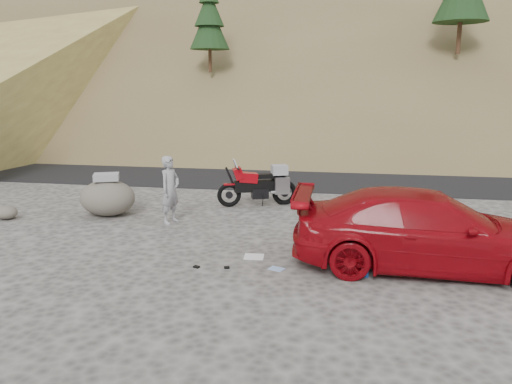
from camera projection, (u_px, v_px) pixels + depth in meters
ground at (223, 239)px, 11.91m from camera, size 140.00×140.00×0.00m
road at (275, 174)px, 20.57m from camera, size 120.00×7.00×0.05m
hillside at (319, 6)px, 48.90m from camera, size 120.00×73.00×46.72m
motorcycle at (261, 185)px, 15.09m from camera, size 2.36×1.21×1.47m
man at (171, 223)px, 13.33m from camera, size 0.63×0.76×1.80m
red_car at (425, 267)px, 10.09m from camera, size 5.39×2.21×1.56m
boulder at (108, 197)px, 13.97m from camera, size 1.75×1.56×1.19m
small_rock at (6, 213)px, 13.65m from camera, size 0.67×0.62×0.36m
gear_white_cloth at (254, 257)px, 10.69m from camera, size 0.45×0.41×0.01m
gear_blue_mat at (342, 254)px, 10.62m from camera, size 0.47×0.42×0.18m
gear_bottle at (366, 271)px, 9.56m from camera, size 0.10×0.10×0.24m
gear_funnel at (401, 270)px, 9.65m from camera, size 0.17×0.17×0.20m
gear_glove_a at (197, 267)px, 10.07m from camera, size 0.14×0.12×0.03m
gear_glove_b at (227, 267)px, 10.03m from camera, size 0.13×0.11×0.04m
gear_blue_cloth at (277, 269)px, 9.99m from camera, size 0.35×0.31×0.01m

